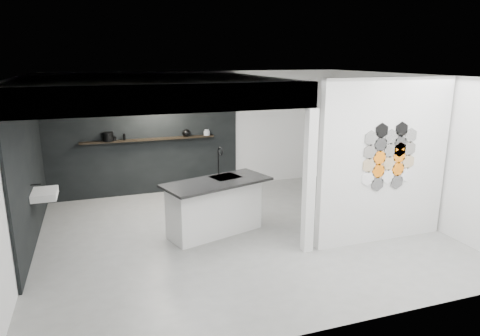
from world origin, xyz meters
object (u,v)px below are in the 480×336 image
object	(u,v)px
partition_panel	(384,162)
stockpot	(108,137)
wall_basin	(45,194)
kitchen_island	(215,206)
bottle_dark	(124,137)
glass_vase	(207,132)
glass_bowl	(207,133)
kettle	(186,133)
utensil_cup	(115,139)

from	to	relation	value
partition_panel	stockpot	distance (m)	5.79
wall_basin	kitchen_island	distance (m)	2.91
kitchen_island	bottle_dark	xyz separation A→B (m)	(-1.32, 2.68, 0.88)
kitchen_island	stockpot	distance (m)	3.28
partition_panel	glass_vase	world-z (taller)	partition_panel
partition_panel	glass_vase	size ratio (longest dim) A/B	20.51
glass_bowl	bottle_dark	size ratio (longest dim) A/B	1.03
glass_vase	bottle_dark	distance (m)	1.89
stockpot	glass_vase	xyz separation A→B (m)	(2.24, 0.00, -0.03)
kitchen_island	kettle	bearing A→B (deg)	71.07
partition_panel	kitchen_island	xyz separation A→B (m)	(-2.64, 1.19, -0.89)
glass_bowl	kettle	bearing A→B (deg)	180.00
kitchen_island	utensil_cup	bearing A→B (deg)	102.52
kettle	glass_bowl	size ratio (longest dim) A/B	1.36
partition_panel	glass_bowl	distance (m)	4.39
glass_vase	bottle_dark	bearing A→B (deg)	180.00
glass_bowl	utensil_cup	xyz separation A→B (m)	(-2.10, 0.00, -0.01)
wall_basin	glass_vase	distance (m)	4.01
glass_vase	glass_bowl	bearing A→B (deg)	0.00
wall_basin	bottle_dark	world-z (taller)	bottle_dark
kettle	glass_vase	bearing A→B (deg)	-9.79
kitchen_island	glass_vase	bearing A→B (deg)	60.75
kitchen_island	partition_panel	bearing A→B (deg)	-41.58
kettle	glass_bowl	world-z (taller)	kettle
stockpot	kettle	xyz separation A→B (m)	(1.75, 0.00, -0.01)
stockpot	bottle_dark	distance (m)	0.35
kitchen_island	kettle	world-z (taller)	kitchen_island
glass_bowl	bottle_dark	xyz separation A→B (m)	(-1.89, 0.00, 0.02)
bottle_dark	utensil_cup	world-z (taller)	bottle_dark
wall_basin	kettle	bearing A→B (deg)	35.45
glass_bowl	kitchen_island	bearing A→B (deg)	-101.94
kettle	glass_vase	size ratio (longest dim) A/B	1.44
kettle	glass_bowl	xyz separation A→B (m)	(0.49, 0.00, -0.03)
wall_basin	stockpot	world-z (taller)	stockpot
kitchen_island	glass_vase	size ratio (longest dim) A/B	15.05
kettle	bottle_dark	bearing A→B (deg)	170.21
partition_panel	utensil_cup	xyz separation A→B (m)	(-4.17, 3.87, -0.03)
kettle	glass_vase	xyz separation A→B (m)	(0.49, 0.00, -0.02)
kitchen_island	utensil_cup	xyz separation A→B (m)	(-1.53, 2.68, 0.85)
bottle_dark	glass_bowl	bearing A→B (deg)	0.00
wall_basin	glass_vase	size ratio (longest dim) A/B	4.39
glass_vase	bottle_dark	size ratio (longest dim) A/B	0.97
glass_bowl	utensil_cup	distance (m)	2.10
wall_basin	kettle	world-z (taller)	kettle
partition_panel	stockpot	xyz separation A→B (m)	(-4.31, 3.87, 0.02)
bottle_dark	stockpot	bearing A→B (deg)	180.00
glass_vase	kettle	bearing A→B (deg)	180.00
wall_basin	utensil_cup	size ratio (longest dim) A/B	6.42
utensil_cup	glass_vase	bearing A→B (deg)	0.00
wall_basin	glass_bowl	world-z (taller)	glass_bowl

